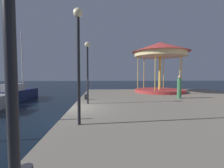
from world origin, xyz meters
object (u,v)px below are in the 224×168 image
Objects in this scene: sailboat_navy at (18,93)px; lamp_post_far_end at (88,61)px; person_far_corner at (179,88)px; lamp_post_mid_promenade at (78,46)px; bollard_south at (86,97)px; carousel at (160,55)px.

sailboat_navy reaches higher than lamp_post_far_end.
lamp_post_far_end reaches higher than person_far_corner.
sailboat_navy reaches higher than lamp_post_mid_promenade.
person_far_corner is at bearing 1.29° from bollard_south.
lamp_post_mid_promenade is 10.11m from person_far_corner.
lamp_post_far_end is at bearing -41.38° from sailboat_navy.
lamp_post_mid_promenade is 4.64m from lamp_post_far_end.
lamp_post_mid_promenade is at bearing -122.38° from carousel.
carousel is 1.52× the size of lamp_post_far_end.
lamp_post_mid_promenade reaches higher than bollard_south.
sailboat_navy is at bearing 124.74° from lamp_post_mid_promenade.
sailboat_navy reaches higher than person_far_corner.
lamp_post_mid_promenade is (-7.35, -11.58, -1.10)m from carousel.
carousel is at bearing -0.67° from sailboat_navy.
lamp_post_mid_promenade is at bearing -86.42° from bollard_south.
lamp_post_mid_promenade is 2.38× the size of person_far_corner.
carousel is 1.40× the size of lamp_post_mid_promenade.
carousel reaches higher than bollard_south.
sailboat_navy is at bearing 161.82° from person_far_corner.
carousel is 3.33× the size of person_far_corner.
carousel is 5.87m from person_far_corner.
lamp_post_mid_promenade reaches higher than lamp_post_far_end.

